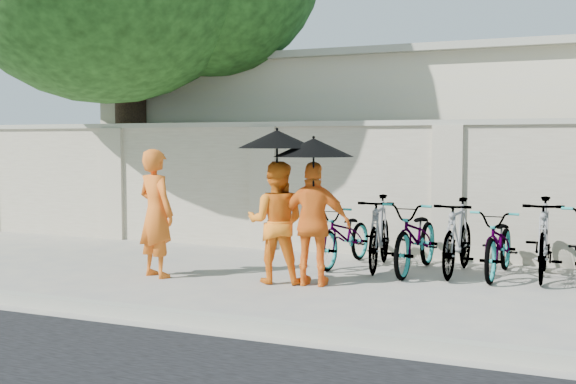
% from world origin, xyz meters
% --- Properties ---
extents(ground, '(80.00, 80.00, 0.00)m').
position_xyz_m(ground, '(0.00, 0.00, 0.00)').
color(ground, '#ACA38D').
extents(kerb, '(40.00, 0.16, 0.12)m').
position_xyz_m(kerb, '(0.00, -1.70, 0.06)').
color(kerb, '#9E9E8D').
rests_on(kerb, ground).
extents(compound_wall, '(20.00, 0.30, 2.00)m').
position_xyz_m(compound_wall, '(1.00, 3.20, 1.00)').
color(compound_wall, beige).
rests_on(compound_wall, ground).
extents(building_behind, '(14.00, 6.00, 3.20)m').
position_xyz_m(building_behind, '(2.00, 7.00, 1.60)').
color(building_behind, beige).
rests_on(building_behind, ground).
extents(monk_left, '(0.71, 0.59, 1.66)m').
position_xyz_m(monk_left, '(-1.21, 0.26, 0.83)').
color(monk_left, orange).
rests_on(monk_left, ground).
extents(monk_center, '(0.85, 0.73, 1.52)m').
position_xyz_m(monk_center, '(0.38, 0.52, 0.76)').
color(monk_center, orange).
rests_on(monk_center, ground).
extents(parasol_center, '(0.97, 0.97, 1.04)m').
position_xyz_m(parasol_center, '(0.43, 0.44, 1.79)').
color(parasol_center, black).
rests_on(parasol_center, ground).
extents(monk_right, '(0.93, 0.49, 1.52)m').
position_xyz_m(monk_right, '(0.88, 0.53, 0.76)').
color(monk_right, orange).
rests_on(monk_right, ground).
extents(parasol_right, '(0.97, 0.97, 0.94)m').
position_xyz_m(parasol_right, '(0.90, 0.45, 1.69)').
color(parasol_right, black).
rests_on(parasol_right, ground).
extents(bike_0, '(0.72, 1.70, 0.87)m').
position_xyz_m(bike_0, '(0.76, 2.05, 0.43)').
color(bike_0, '#9899AD').
rests_on(bike_0, ground).
extents(bike_1, '(0.71, 1.74, 1.02)m').
position_xyz_m(bike_1, '(1.29, 1.95, 0.51)').
color(bike_1, '#9899AD').
rests_on(bike_1, ground).
extents(bike_2, '(0.70, 1.86, 0.97)m').
position_xyz_m(bike_2, '(1.82, 1.90, 0.48)').
color(bike_2, '#9899AD').
rests_on(bike_2, ground).
extents(bike_3, '(0.52, 1.69, 1.01)m').
position_xyz_m(bike_3, '(2.36, 1.96, 0.50)').
color(bike_3, '#9899AD').
rests_on(bike_3, ground).
extents(bike_4, '(0.66, 1.72, 0.89)m').
position_xyz_m(bike_4, '(2.89, 2.01, 0.45)').
color(bike_4, '#9899AD').
rests_on(bike_4, ground).
extents(bike_5, '(0.54, 1.75, 1.04)m').
position_xyz_m(bike_5, '(3.42, 2.10, 0.52)').
color(bike_5, '#9899AD').
rests_on(bike_5, ground).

